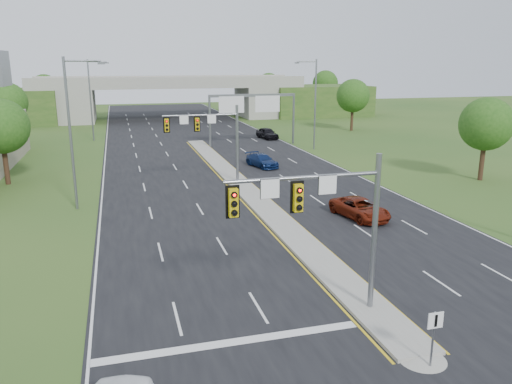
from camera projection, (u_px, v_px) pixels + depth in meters
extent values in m
plane|color=#2C4F1C|center=(370.00, 310.00, 22.03)|extent=(240.00, 240.00, 0.00)
cube|color=black|center=(216.00, 162.00, 54.67)|extent=(24.00, 160.00, 0.02)
cube|color=gray|center=(243.00, 187.00, 43.46)|extent=(2.00, 54.00, 0.16)
cone|color=gray|center=(422.00, 357.00, 18.28)|extent=(2.00, 2.00, 0.16)
cube|color=gold|center=(230.00, 188.00, 43.18)|extent=(0.12, 54.00, 0.01)
cube|color=gold|center=(256.00, 187.00, 43.77)|extent=(0.12, 54.00, 0.01)
cube|color=silver|center=(104.00, 168.00, 51.60)|extent=(0.12, 160.00, 0.01)
cube|color=silver|center=(316.00, 157.00, 57.73)|extent=(0.12, 160.00, 0.01)
cube|color=silver|center=(231.00, 342.00, 19.41)|extent=(10.50, 0.50, 0.01)
cylinder|color=slate|center=(374.00, 235.00, 21.15)|extent=(0.24, 0.24, 7.00)
cylinder|color=slate|center=(304.00, 177.00, 19.63)|extent=(6.50, 0.16, 0.16)
cube|color=gold|center=(298.00, 198.00, 19.50)|extent=(0.35, 0.25, 1.10)
cube|color=gold|center=(233.00, 203.00, 18.83)|extent=(0.35, 0.25, 1.10)
cube|color=black|center=(297.00, 197.00, 19.63)|extent=(0.55, 0.04, 1.30)
cube|color=black|center=(233.00, 202.00, 18.96)|extent=(0.55, 0.04, 1.30)
sphere|color=#FF0C05|center=(299.00, 190.00, 19.29)|extent=(0.20, 0.20, 0.20)
sphere|color=#FF0C05|center=(234.00, 195.00, 18.62)|extent=(0.20, 0.20, 0.20)
cube|color=white|center=(270.00, 189.00, 19.26)|extent=(0.75, 0.04, 0.75)
cube|color=white|center=(328.00, 185.00, 19.88)|extent=(0.75, 0.04, 0.75)
cylinder|color=slate|center=(237.00, 145.00, 44.47)|extent=(0.24, 0.24, 7.00)
cylinder|color=slate|center=(200.00, 115.00, 42.94)|extent=(6.50, 0.16, 0.16)
cube|color=gold|center=(197.00, 124.00, 42.81)|extent=(0.35, 0.25, 1.10)
cube|color=gold|center=(167.00, 125.00, 42.14)|extent=(0.35, 0.25, 1.10)
cube|color=black|center=(197.00, 124.00, 42.94)|extent=(0.55, 0.04, 1.30)
cube|color=black|center=(167.00, 125.00, 42.27)|extent=(0.55, 0.04, 1.30)
sphere|color=#FF0C05|center=(197.00, 120.00, 42.60)|extent=(0.20, 0.20, 0.20)
sphere|color=#FF0C05|center=(167.00, 121.00, 41.93)|extent=(0.20, 0.20, 0.20)
cube|color=white|center=(184.00, 120.00, 42.57)|extent=(0.75, 0.04, 0.75)
cube|color=white|center=(212.00, 119.00, 43.19)|extent=(0.75, 0.04, 0.75)
cylinder|color=slate|center=(433.00, 340.00, 17.56)|extent=(0.08, 0.08, 2.20)
cube|color=white|center=(436.00, 320.00, 17.31)|extent=(0.60, 0.04, 0.60)
cube|color=black|center=(436.00, 321.00, 17.29)|extent=(0.10, 0.02, 0.45)
cylinder|color=slate|center=(210.00, 122.00, 63.48)|extent=(0.28, 0.28, 6.60)
cylinder|color=slate|center=(293.00, 119.00, 66.41)|extent=(0.28, 0.28, 6.60)
cube|color=slate|center=(253.00, 95.00, 64.14)|extent=(11.50, 0.35, 0.35)
cube|color=#0C5621|center=(231.00, 105.00, 63.49)|extent=(3.20, 0.08, 2.00)
cube|color=#0C5621|center=(267.00, 104.00, 64.73)|extent=(3.20, 0.08, 2.00)
cube|color=silver|center=(232.00, 105.00, 63.44)|extent=(3.30, 0.03, 2.10)
cube|color=silver|center=(268.00, 104.00, 64.69)|extent=(3.30, 0.03, 2.10)
cube|color=gray|center=(77.00, 105.00, 91.46)|extent=(6.00, 12.00, 6.00)
cube|color=gray|center=(256.00, 102.00, 100.29)|extent=(6.00, 12.00, 6.00)
cube|color=#2C4F1C|center=(0.00, 107.00, 88.09)|extent=(20.00, 14.00, 6.00)
cube|color=#2C4F1C|center=(316.00, 100.00, 103.66)|extent=(20.00, 14.00, 6.00)
cube|color=gray|center=(170.00, 84.00, 94.97)|extent=(50.00, 12.00, 1.20)
cube|color=gray|center=(173.00, 80.00, 89.30)|extent=(50.00, 0.40, 0.90)
cube|color=gray|center=(167.00, 78.00, 100.11)|extent=(50.00, 0.40, 0.90)
cylinder|color=slate|center=(70.00, 136.00, 35.80)|extent=(0.20, 0.20, 11.00)
cylinder|color=slate|center=(82.00, 61.00, 34.81)|extent=(2.50, 0.12, 0.12)
cube|color=slate|center=(101.00, 63.00, 35.18)|extent=(0.50, 0.25, 0.18)
cylinder|color=slate|center=(91.00, 101.00, 68.43)|extent=(0.20, 0.20, 11.00)
cylinder|color=slate|center=(97.00, 62.00, 67.45)|extent=(2.50, 0.12, 0.12)
cube|color=slate|center=(107.00, 63.00, 67.81)|extent=(0.50, 0.25, 0.18)
cylinder|color=slate|center=(315.00, 105.00, 61.45)|extent=(0.20, 0.20, 11.00)
cylinder|color=slate|center=(307.00, 62.00, 59.82)|extent=(2.50, 0.12, 0.12)
cube|color=slate|center=(297.00, 63.00, 59.53)|extent=(0.50, 0.25, 0.18)
cylinder|color=#382316|center=(6.00, 162.00, 44.31)|extent=(0.44, 0.44, 4.00)
sphere|color=#1E4B14|center=(1.00, 126.00, 43.51)|extent=(4.80, 4.80, 4.80)
cylinder|color=#382316|center=(10.00, 128.00, 66.55)|extent=(0.44, 0.44, 4.25)
sphere|color=#1E4B14|center=(7.00, 102.00, 65.70)|extent=(5.20, 5.20, 5.20)
cylinder|color=#382316|center=(482.00, 159.00, 45.89)|extent=(0.44, 0.44, 4.00)
sphere|color=#1E4B14|center=(486.00, 124.00, 45.09)|extent=(4.80, 4.80, 4.80)
cylinder|color=#382316|center=(352.00, 117.00, 79.53)|extent=(0.44, 0.44, 4.25)
sphere|color=#1E4B14|center=(353.00, 96.00, 78.68)|extent=(5.20, 5.20, 5.20)
cylinder|color=#382316|center=(47.00, 105.00, 102.92)|extent=(0.44, 0.44, 4.25)
sphere|color=#1E4B14|center=(45.00, 88.00, 102.06)|extent=(5.60, 5.60, 5.60)
cylinder|color=#382316|center=(269.00, 100.00, 115.38)|extent=(0.44, 0.44, 4.25)
sphere|color=#1E4B14|center=(269.00, 85.00, 114.52)|extent=(5.60, 5.60, 5.60)
cylinder|color=#382316|center=(325.00, 99.00, 118.98)|extent=(0.44, 0.44, 4.50)
sphere|color=#1E4B14|center=(325.00, 83.00, 118.07)|extent=(6.00, 6.00, 6.00)
imported|color=#601809|center=(360.00, 208.00, 34.85)|extent=(3.14, 5.27, 1.37)
imported|color=#0C1D4A|center=(262.00, 160.00, 52.02)|extent=(2.97, 4.90, 1.33)
imported|color=black|center=(267.00, 133.00, 71.35)|extent=(2.57, 4.83, 1.56)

